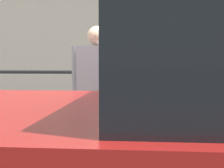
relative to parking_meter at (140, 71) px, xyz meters
The scene contains 5 objects.
sidewalk_curb 1.62m from the parking_meter, 89.37° to the left, with size 36.00×3.28×0.13m, color #9E9B93.
parking_meter is the anchor object (origin of this frame).
pedestrian_at_meter 0.54m from the parking_meter, 160.22° to the left, with size 0.66×0.50×1.61m.
background_railing 2.49m from the parking_meter, 89.72° to the left, with size 24.06×0.06×1.06m.
backdrop_wall 5.11m from the parking_meter, 89.86° to the left, with size 32.00×0.50×3.08m, color gray.
Camera 1 is at (-0.03, -3.08, 1.36)m, focal length 54.97 mm.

